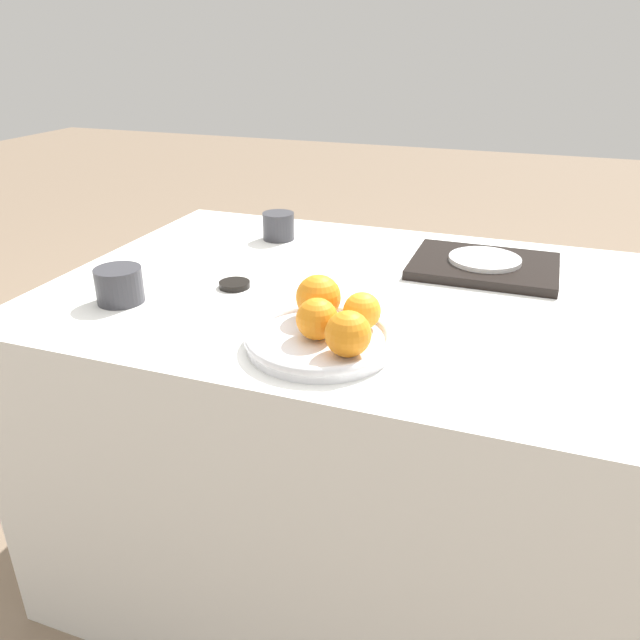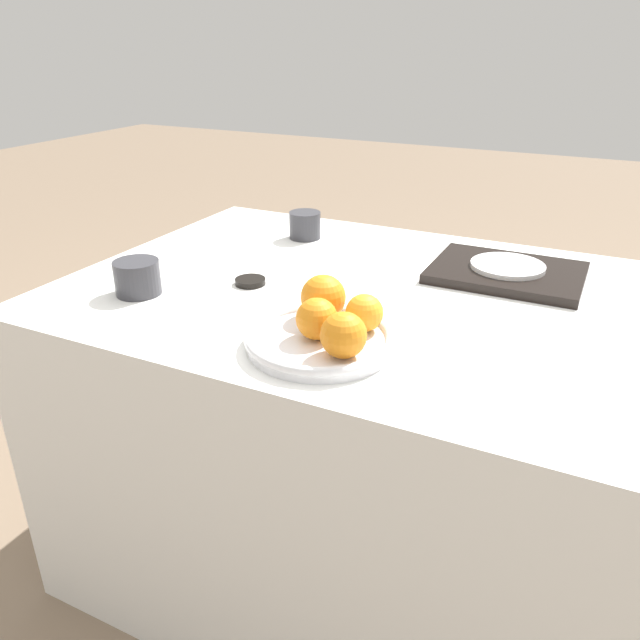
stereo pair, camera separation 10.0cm
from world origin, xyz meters
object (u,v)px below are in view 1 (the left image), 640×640
side_plate (485,259)px  cup_1 (278,226)px  fruit_platter (320,340)px  orange_2 (362,311)px  orange_3 (318,297)px  soy_dish (234,285)px  orange_0 (317,319)px  serving_tray (484,266)px  orange_1 (348,334)px  cup_0 (119,285)px

side_plate → cup_1: (-0.51, 0.06, 0.01)m
fruit_platter → side_plate: size_ratio=1.61×
fruit_platter → orange_2: (0.05, 0.06, 0.04)m
orange_3 → soy_dish: bearing=151.7°
orange_0 → serving_tray: orange_0 is taller
orange_1 → soy_dish: 0.40m
orange_3 → orange_1: bearing=-51.9°
cup_1 → orange_3: bearing=-59.2°
orange_2 → orange_3: (-0.08, 0.01, 0.01)m
cup_1 → orange_1: bearing=-57.6°
orange_0 → orange_2: (0.06, 0.06, -0.00)m
cup_1 → soy_dish: (0.04, -0.33, -0.03)m
fruit_platter → orange_2: size_ratio=3.90×
fruit_platter → orange_0: (-0.00, -0.00, 0.04)m
orange_2 → side_plate: bearing=69.0°
orange_1 → side_plate: (0.15, 0.51, -0.03)m
orange_1 → cup_0: bearing=168.9°
serving_tray → side_plate: 0.02m
cup_0 → serving_tray: bearing=33.0°
side_plate → orange_3: bearing=-121.2°
orange_2 → orange_3: bearing=170.3°
cup_0 → soy_dish: bearing=39.3°
orange_1 → serving_tray: orange_1 is taller
fruit_platter → cup_1: size_ratio=3.16×
orange_2 → cup_1: size_ratio=0.81×
orange_1 → serving_tray: size_ratio=0.23×
side_plate → cup_1: size_ratio=1.96×
orange_0 → cup_0: orange_0 is taller
serving_tray → soy_dish: serving_tray is taller
orange_3 → soy_dish: 0.26m
orange_0 → cup_0: 0.43m
orange_2 → side_plate: size_ratio=0.41×
orange_3 → serving_tray: (0.24, 0.39, -0.05)m
orange_3 → cup_1: (-0.27, 0.45, -0.03)m
orange_1 → cup_0: 0.49m
serving_tray → orange_0: bearing=-114.5°
orange_2 → cup_1: (-0.35, 0.47, -0.02)m
serving_tray → orange_1: bearing=-106.5°
orange_3 → fruit_platter: bearing=-68.1°
orange_2 → side_plate: 0.44m
orange_3 → soy_dish: orange_3 is taller
orange_0 → orange_3: bearing=108.4°
cup_0 → soy_dish: (0.17, 0.14, -0.03)m
soy_dish → serving_tray: bearing=30.5°
cup_1 → cup_0: bearing=-105.1°
orange_3 → serving_tray: size_ratio=0.25×
orange_0 → cup_1: orange_0 is taller
orange_0 → orange_1: 0.07m
orange_3 → cup_0: size_ratio=0.88×
orange_3 → orange_0: bearing=-71.6°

